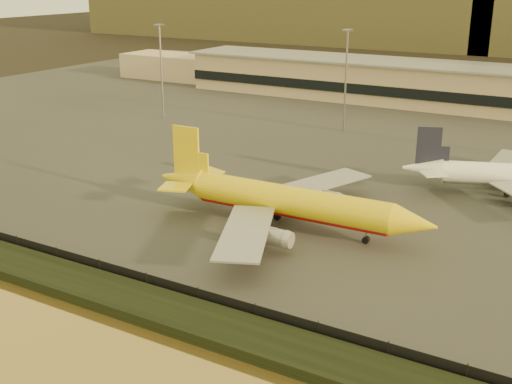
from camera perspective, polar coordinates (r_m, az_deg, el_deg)
ground at (r=94.57m, az=-5.58°, el=-5.27°), size 900.00×900.00×0.00m
embankment at (r=82.53m, az=-12.54°, el=-8.91°), size 320.00×7.00×1.40m
tarmac at (r=176.62m, az=12.67°, el=5.85°), size 320.00×220.00×0.20m
perimeter_fence at (r=84.87m, az=-10.74°, el=-7.51°), size 300.00×0.05×2.20m
terminal_building at (r=208.44m, az=11.60°, el=9.60°), size 202.00×25.00×12.60m
apron_light_masts at (r=150.82m, az=16.19°, el=9.44°), size 152.20×12.20×25.40m
dhl_cargo_jet at (r=100.99m, az=2.67°, el=-0.87°), size 47.65×46.81×14.27m
gse_vehicle_yellow at (r=110.08m, az=4.19°, el=-1.05°), size 4.11×1.95×1.83m
gse_vehicle_white at (r=133.10m, az=-5.73°, el=2.44°), size 4.03×2.15×1.74m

